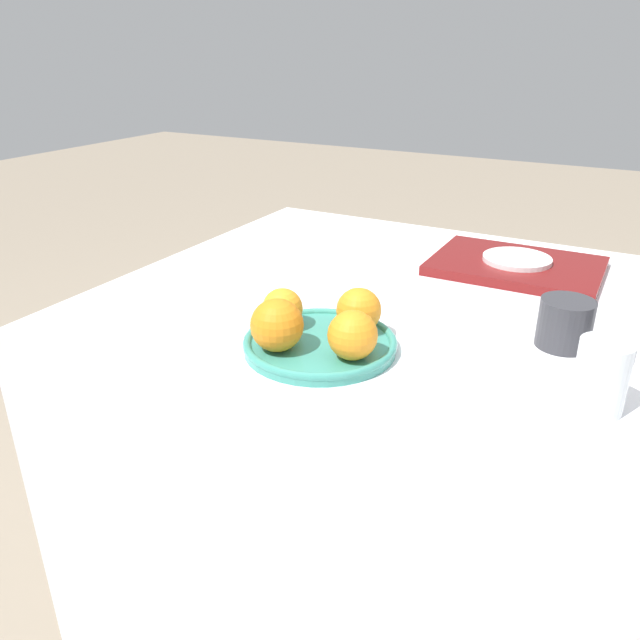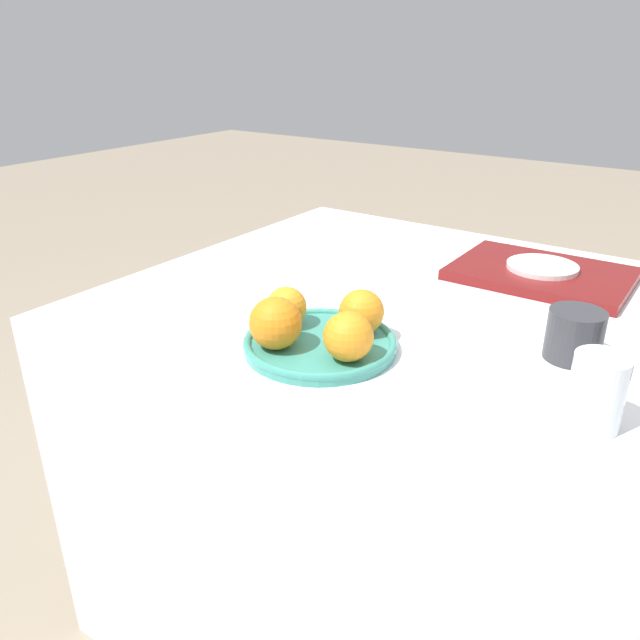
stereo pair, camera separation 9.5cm
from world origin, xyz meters
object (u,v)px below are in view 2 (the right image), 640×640
(water_glass, at_px, (597,392))
(cup_0, at_px, (574,335))
(fruit_platter, at_px, (320,343))
(orange_3, at_px, (348,337))
(side_plate, at_px, (542,267))
(orange_0, at_px, (275,323))
(orange_1, at_px, (361,312))
(serving_tray, at_px, (541,274))
(orange_2, at_px, (286,307))

(water_glass, relative_size, cup_0, 1.18)
(fruit_platter, xyz_separation_m, cup_0, (0.33, 0.19, 0.03))
(orange_3, distance_m, cup_0, 0.34)
(fruit_platter, xyz_separation_m, orange_3, (0.07, -0.03, 0.04))
(fruit_platter, bearing_deg, cup_0, 30.34)
(side_plate, bearing_deg, fruit_platter, -110.00)
(orange_0, xyz_separation_m, orange_1, (0.08, 0.12, -0.00))
(fruit_platter, relative_size, serving_tray, 0.71)
(orange_0, relative_size, orange_2, 1.22)
(orange_0, distance_m, orange_1, 0.14)
(orange_0, relative_size, water_glass, 0.82)
(orange_0, relative_size, cup_0, 0.97)
(orange_1, bearing_deg, fruit_platter, -120.05)
(fruit_platter, height_order, side_plate, side_plate)
(fruit_platter, relative_size, orange_0, 2.99)
(orange_2, xyz_separation_m, cup_0, (0.40, 0.18, -0.01))
(orange_3, height_order, water_glass, water_glass)
(side_plate, bearing_deg, orange_3, -102.46)
(orange_0, distance_m, orange_2, 0.08)
(orange_3, distance_m, side_plate, 0.55)
(fruit_platter, relative_size, orange_2, 3.64)
(serving_tray, bearing_deg, side_plate, -90.00)
(serving_tray, bearing_deg, orange_3, -102.46)
(side_plate, relative_size, cup_0, 1.68)
(serving_tray, distance_m, cup_0, 0.35)
(orange_0, distance_m, serving_tray, 0.61)
(fruit_platter, relative_size, cup_0, 2.89)
(side_plate, xyz_separation_m, cup_0, (0.14, -0.32, 0.01))
(orange_2, xyz_separation_m, side_plate, (0.26, 0.50, -0.02))
(orange_2, bearing_deg, orange_1, 21.84)
(orange_2, xyz_separation_m, serving_tray, (0.26, 0.50, -0.04))
(orange_2, bearing_deg, orange_0, -64.17)
(serving_tray, xyz_separation_m, side_plate, (0.00, -0.00, 0.02))
(fruit_platter, distance_m, orange_0, 0.08)
(fruit_platter, height_order, orange_1, orange_1)
(orange_0, height_order, serving_tray, orange_0)
(orange_0, distance_m, side_plate, 0.61)
(orange_1, distance_m, side_plate, 0.48)
(orange_3, height_order, serving_tray, orange_3)
(cup_0, bearing_deg, side_plate, 113.77)
(orange_3, bearing_deg, water_glass, 7.81)
(water_glass, bearing_deg, orange_3, -172.19)
(orange_2, relative_size, cup_0, 0.79)
(orange_0, bearing_deg, serving_tray, 68.00)
(orange_0, height_order, side_plate, orange_0)
(orange_1, distance_m, orange_3, 0.09)
(side_plate, bearing_deg, orange_0, -112.00)
(water_glass, relative_size, side_plate, 0.70)
(orange_1, xyz_separation_m, side_plate, (0.15, 0.45, -0.03))
(orange_1, relative_size, water_glass, 0.74)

